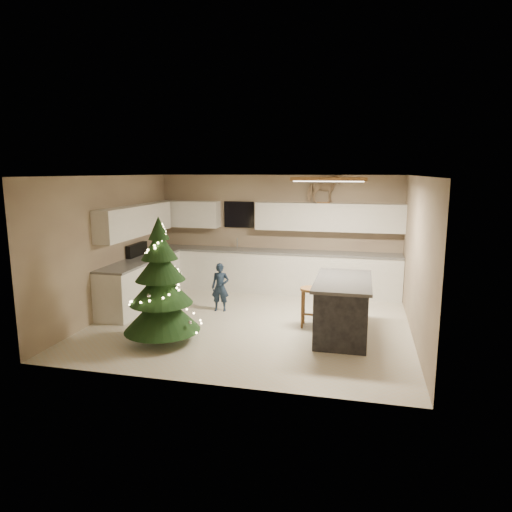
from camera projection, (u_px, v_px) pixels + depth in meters
name	position (u px, v px, depth m)	size (l,w,h in m)	color
ground_plane	(252.00, 322.00, 8.21)	(5.50, 5.50, 0.00)	beige
room_shell	(253.00, 226.00, 7.89)	(5.52, 5.02, 2.61)	tan
cabinetry	(229.00, 261.00, 9.86)	(5.50, 3.20, 2.00)	white
island	(342.00, 308.00, 7.46)	(0.90, 1.70, 0.95)	black
bar_stool	(311.00, 297.00, 7.90)	(0.36, 0.36, 0.69)	#915D30
christmas_tree	(161.00, 291.00, 7.17)	(1.25, 1.21, 2.00)	#3F2816
toddler	(220.00, 287.00, 8.82)	(0.34, 0.22, 0.94)	black
rocking_horse	(324.00, 189.00, 9.78)	(0.75, 0.57, 0.60)	#915D30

